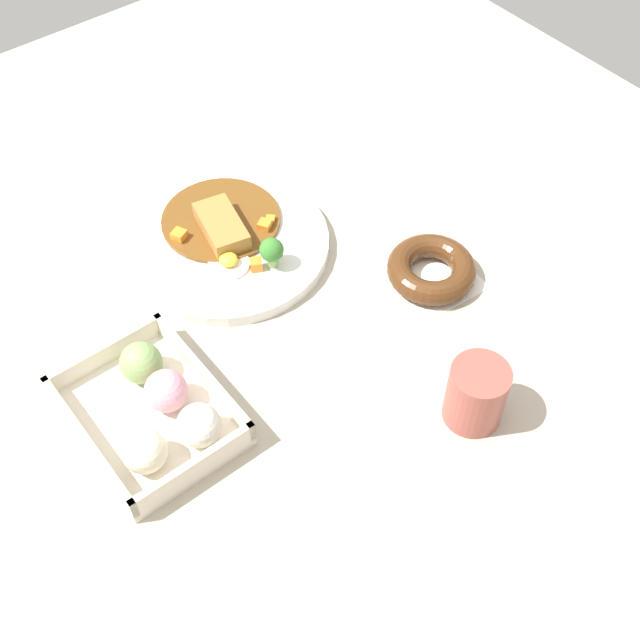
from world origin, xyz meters
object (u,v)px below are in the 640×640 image
donut_box (156,411)px  chocolate_ring_donut (431,270)px  curry_plate (228,241)px  coffee_mug (476,394)px

donut_box → chocolate_ring_donut: donut_box is taller
curry_plate → donut_box: same height
donut_box → coffee_mug: (-0.22, -0.30, 0.02)m
curry_plate → donut_box: size_ratio=1.36×
curry_plate → coffee_mug: 0.42m
donut_box → chocolate_ring_donut: bearing=-94.4°
donut_box → coffee_mug: coffee_mug is taller
curry_plate → donut_box: (-0.19, 0.23, 0.01)m
donut_box → curry_plate: bearing=-50.5°
curry_plate → chocolate_ring_donut: (-0.22, -0.18, 0.00)m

